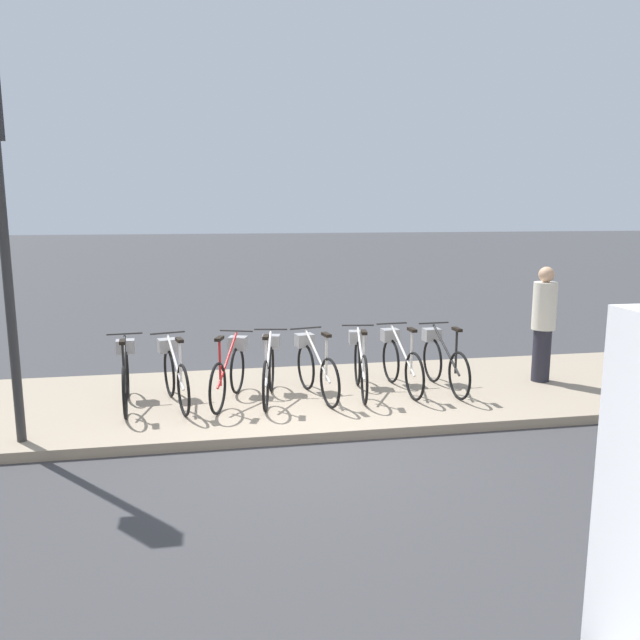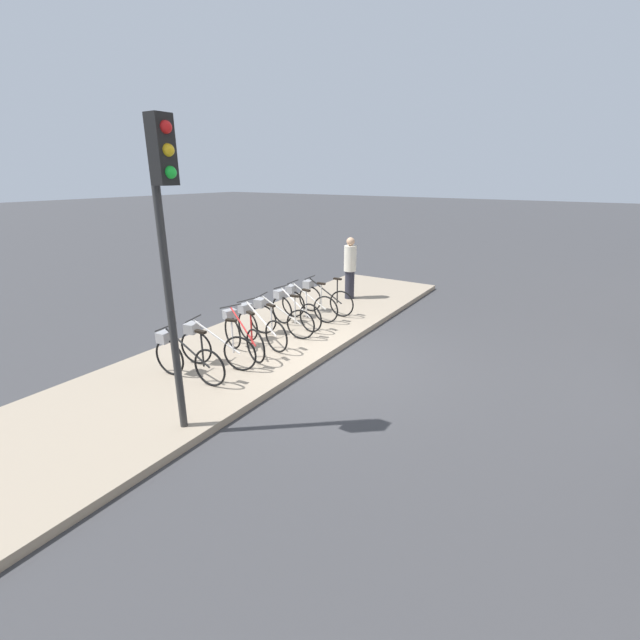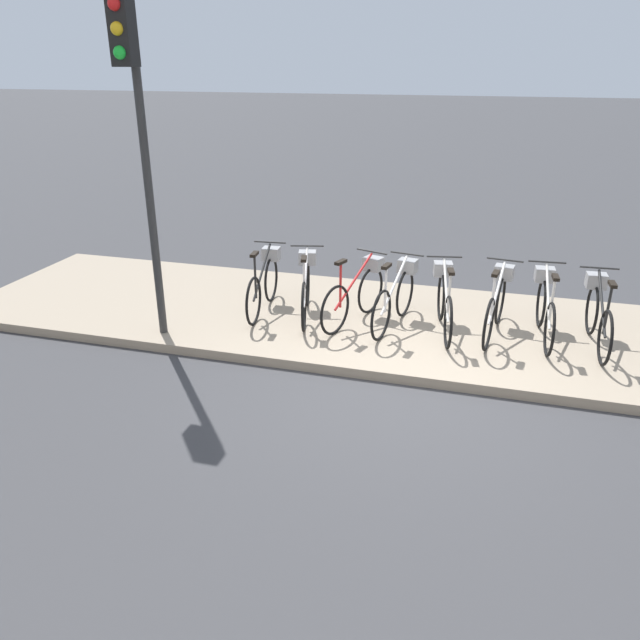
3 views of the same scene
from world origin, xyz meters
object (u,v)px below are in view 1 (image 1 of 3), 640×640
Objects in this scene: parked_bicycle_4 at (315,366)px; parked_bicycle_7 at (443,359)px; parked_bicycle_0 at (126,374)px; parked_bicycle_2 at (230,370)px; pedestrian at (543,322)px; parked_bicycle_6 at (400,360)px; parked_bicycle_1 at (174,372)px; parked_bicycle_5 at (360,362)px; parked_bicycle_3 at (269,368)px.

parked_bicycle_4 is 1.85m from parked_bicycle_7.
parked_bicycle_0 is 1.34m from parked_bicycle_2.
pedestrian is at bearing 2.40° from parked_bicycle_4.
parked_bicycle_2 is 4.60m from pedestrian.
parked_bicycle_0 is 1.00× the size of parked_bicycle_6.
parked_bicycle_0 is 4.33m from parked_bicycle_7.
parked_bicycle_1 and parked_bicycle_5 have the same top height.
parked_bicycle_3 is 0.62m from parked_bicycle_4.
parked_bicycle_3 and parked_bicycle_6 have the same top height.
parked_bicycle_6 is (2.38, 0.13, 0.00)m from parked_bicycle_2.
parked_bicycle_2 is 0.52m from parked_bicycle_3.
parked_bicycle_5 is at bearing -178.54° from pedestrian.
parked_bicycle_1 is 0.98× the size of parked_bicycle_6.
parked_bicycle_0 and parked_bicycle_1 have the same top height.
parked_bicycle_6 is at bearing -179.41° from pedestrian.
parked_bicycle_3 and parked_bicycle_7 have the same top height.
parked_bicycle_3 is at bearing -0.96° from parked_bicycle_0.
parked_bicycle_7 is at bearing 1.37° from parked_bicycle_4.
parked_bicycle_5 is 0.99× the size of parked_bicycle_6.
parked_bicycle_1 and parked_bicycle_7 have the same top height.
parked_bicycle_2 is 0.96× the size of parked_bicycle_7.
parked_bicycle_4 is 0.99× the size of parked_bicycle_6.
parked_bicycle_3 is 1.87m from parked_bicycle_6.
parked_bicycle_5 is at bearing -175.30° from parked_bicycle_6.
pedestrian reaches higher than parked_bicycle_3.
parked_bicycle_5 is (1.27, 0.07, 0.00)m from parked_bicycle_3.
parked_bicycle_6 is at bearing 1.41° from parked_bicycle_0.
parked_bicycle_7 is at bearing 1.06° from parked_bicycle_2.
parked_bicycle_4 is 0.99× the size of parked_bicycle_7.
parked_bicycle_0 is 1.00× the size of parked_bicycle_5.
pedestrian is at bearing 2.05° from parked_bicycle_3.
parked_bicycle_4 is at bearing -173.60° from parked_bicycle_5.
parked_bicycle_7 is (1.20, -0.03, 0.00)m from parked_bicycle_5.
parked_bicycle_7 is at bearing 0.63° from parked_bicycle_1.
parked_bicycle_2 is at bearing -1.76° from parked_bicycle_0.
parked_bicycle_1 is 1.86m from parked_bicycle_4.
parked_bicycle_2 is 2.39m from parked_bicycle_6.
parked_bicycle_4 is at bearing 0.56° from parked_bicycle_2.
parked_bicycle_4 is (0.62, 0.00, 0.00)m from parked_bicycle_3.
parked_bicycle_6 is (3.10, 0.12, 0.00)m from parked_bicycle_1.
parked_bicycle_5 is 0.99× the size of parked_bicycle_7.
parked_bicycle_1 is 0.89× the size of pedestrian.
parked_bicycle_2 is 1.14m from parked_bicycle_4.
parked_bicycle_4 is 0.90× the size of pedestrian.
parked_bicycle_4 is 1.25m from parked_bicycle_6.
parked_bicycle_1 is at bearing -177.82° from parked_bicycle_6.
parked_bicycle_4 is at bearing 0.14° from parked_bicycle_3.
parked_bicycle_0 and parked_bicycle_7 have the same top height.
parked_bicycle_1 is 3.10m from parked_bicycle_6.
pedestrian reaches higher than parked_bicycle_6.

